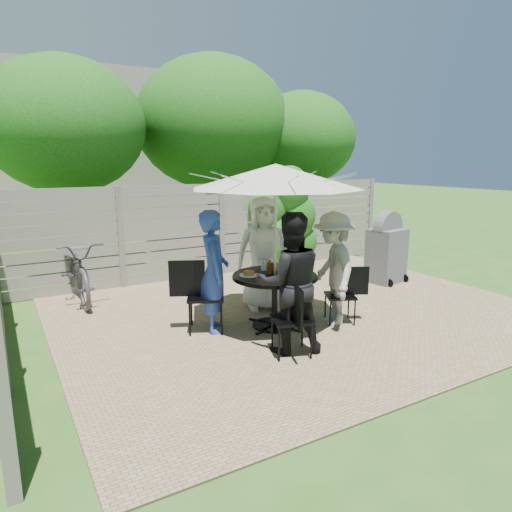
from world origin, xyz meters
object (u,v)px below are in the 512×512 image
plate_right (300,272)px  glass_back (264,266)px  bicycle (77,270)px  bbq_grill (387,250)px  person_front (290,284)px  syrup_jug (270,268)px  glass_front (287,274)px  person_left (214,272)px  patio_table (275,291)px  umbrella (276,176)px  plate_left (249,274)px  chair_back (262,290)px  plate_front (281,279)px  glass_right (292,267)px  plate_back (270,267)px  person_back (264,254)px  chair_left (205,310)px  coffee_cup (279,266)px  chair_right (341,306)px  person_right (333,269)px  chair_front (292,334)px

plate_right → glass_back: (-0.35, 0.40, 0.05)m
bicycle → bbq_grill: bearing=-19.4°
person_front → syrup_jug: 0.88m
glass_front → person_left: bearing=144.3°
patio_table → bbq_grill: bearing=17.1°
umbrella → glass_front: (0.01, -0.28, -1.25)m
bicycle → bbq_grill: bbq_grill is taller
plate_left → chair_back: bearing=49.2°
person_front → plate_front: person_front is taller
chair_back → glass_right: bearing=24.5°
person_front → plate_front: size_ratio=6.58×
umbrella → glass_right: umbrella is taller
chair_back → person_left: (-1.11, -0.62, 0.57)m
plate_back → bbq_grill: bearing=11.6°
person_front → glass_back: bearing=-84.5°
chair_back → person_left: person_left is taller
umbrella → glass_front: size_ratio=21.21×
person_back → syrup_jug: 0.78m
chair_back → plate_back: chair_back is taller
chair_left → coffee_cup: bearing=16.4°
plate_back → bicycle: bearing=134.2°
bicycle → plate_left: bearing=-55.7°
plate_back → syrup_jug: bearing=-121.2°
umbrella → bbq_grill: size_ratio=2.17×
person_left → glass_front: (0.79, -0.57, -0.00)m
person_left → plate_back: person_left is taller
chair_right → plate_right: size_ratio=3.18×
umbrella → plate_front: umbrella is taller
chair_back → bbq_grill: (2.75, 0.04, 0.36)m
person_front → chair_back: bearing=-90.1°
person_back → person_right: person_back is taller
plate_left → glass_right: 0.63m
person_back → plate_back: size_ratio=6.78×
person_left → syrup_jug: (0.74, -0.22, 0.01)m
person_right → coffee_cup: size_ratio=13.35×
person_right → plate_left: bearing=-90.0°
umbrella → person_right: size_ratio=1.85×
patio_table → plate_front: bearing=-110.2°
chair_left → glass_right: size_ratio=7.11×
patio_table → person_right: size_ratio=0.92×
person_front → bbq_grill: 3.80m
glass_front → glass_right: (0.27, 0.29, 0.00)m
chair_front → glass_right: bearing=-13.9°
person_left → glass_front: person_left is taller
syrup_jug → person_left: bearing=163.5°
umbrella → plate_right: bearing=-20.2°
person_right → glass_front: (-0.77, 0.01, 0.03)m
chair_left → person_left: (0.13, -0.05, 0.53)m
umbrella → chair_front: umbrella is taller
patio_table → umbrella: size_ratio=0.50×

